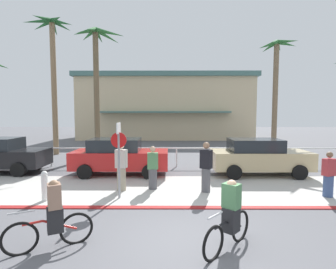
% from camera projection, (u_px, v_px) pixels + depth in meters
% --- Properties ---
extents(ground_plane, '(80.00, 80.00, 0.00)m').
position_uv_depth(ground_plane, '(176.00, 162.00, 15.85)').
color(ground_plane, '#5B5B60').
extents(sidewalk_strip, '(44.00, 4.00, 0.02)m').
position_uv_depth(sidewalk_strip, '(180.00, 189.00, 10.07)').
color(sidewalk_strip, beige).
rests_on(sidewalk_strip, ground).
extents(curb_paint, '(44.00, 0.24, 0.03)m').
position_uv_depth(curb_paint, '(182.00, 207.00, 8.08)').
color(curb_paint, maroon).
rests_on(curb_paint, ground).
extents(building_backdrop, '(19.53, 10.12, 7.20)m').
position_uv_depth(building_backdrop, '(166.00, 107.00, 31.87)').
color(building_backdrop, beige).
rests_on(building_backdrop, ground).
extents(rail_fence, '(22.66, 0.08, 1.04)m').
position_uv_depth(rail_fence, '(177.00, 151.00, 14.29)').
color(rail_fence, white).
rests_on(rail_fence, ground).
extents(stop_sign_bike_lane, '(0.52, 0.56, 2.56)m').
position_uv_depth(stop_sign_bike_lane, '(119.00, 149.00, 8.85)').
color(stop_sign_bike_lane, gray).
rests_on(stop_sign_bike_lane, ground).
extents(bollard_0, '(0.20, 0.20, 1.00)m').
position_uv_depth(bollard_0, '(45.00, 186.00, 8.68)').
color(bollard_0, white).
rests_on(bollard_0, ground).
extents(palm_tree_1, '(3.12, 3.73, 9.27)m').
position_uv_depth(palm_tree_1, '(52.00, 55.00, 18.07)').
color(palm_tree_1, '#846B4C').
rests_on(palm_tree_1, ground).
extents(palm_tree_2, '(3.41, 3.72, 8.42)m').
position_uv_depth(palm_tree_2, '(97.00, 60.00, 17.32)').
color(palm_tree_2, brown).
rests_on(palm_tree_2, ground).
extents(palm_tree_3, '(2.68, 3.37, 8.00)m').
position_uv_depth(palm_tree_3, '(276.00, 72.00, 18.69)').
color(palm_tree_3, '#756047').
rests_on(palm_tree_3, ground).
extents(car_red_1, '(4.40, 2.02, 1.69)m').
position_uv_depth(car_red_1, '(119.00, 156.00, 12.42)').
color(car_red_1, red).
rests_on(car_red_1, ground).
extents(car_tan_2, '(4.40, 2.02, 1.69)m').
position_uv_depth(car_tan_2, '(259.00, 157.00, 12.30)').
color(car_tan_2, tan).
rests_on(car_tan_2, ground).
extents(cyclist_black_0, '(1.27, 1.38, 1.50)m').
position_uv_depth(cyclist_black_0, '(230.00, 216.00, 5.62)').
color(cyclist_black_0, black).
rests_on(cyclist_black_0, ground).
extents(cyclist_red_1, '(1.64, 0.89, 1.50)m').
position_uv_depth(cyclist_red_1, '(53.00, 216.00, 5.63)').
color(cyclist_red_1, black).
rests_on(cyclist_red_1, ground).
extents(pedestrian_0, '(0.48, 0.44, 1.84)m').
position_uv_depth(pedestrian_0, '(206.00, 169.00, 9.62)').
color(pedestrian_0, '#4C4C51').
rests_on(pedestrian_0, ground).
extents(pedestrian_1, '(0.42, 0.34, 1.64)m').
position_uv_depth(pedestrian_1, '(153.00, 170.00, 10.00)').
color(pedestrian_1, '#4C4C51').
rests_on(pedestrian_1, ground).
extents(pedestrian_2, '(0.45, 0.38, 1.81)m').
position_uv_depth(pedestrian_2, '(121.00, 168.00, 9.79)').
color(pedestrian_2, gray).
rests_on(pedestrian_2, ground).
extents(pedestrian_3, '(0.47, 0.42, 1.57)m').
position_uv_depth(pedestrian_3, '(329.00, 177.00, 9.07)').
color(pedestrian_3, '#384C7A').
rests_on(pedestrian_3, ground).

